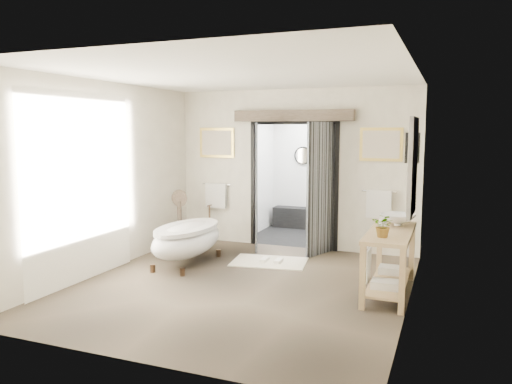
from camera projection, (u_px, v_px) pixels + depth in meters
ground_plane at (240, 285)px, 6.99m from camera, size 5.00×5.00×0.00m
room_shell at (234, 153)px, 6.66m from camera, size 4.52×5.02×2.91m
shower_room at (314, 190)px, 10.56m from camera, size 2.22×2.01×2.51m
back_wall_dressing at (291, 164)px, 8.93m from camera, size 3.82×0.78×2.52m
clawfoot_tub at (187, 239)px, 8.05m from camera, size 0.78×1.75×0.86m
vanity at (388, 256)px, 6.58m from camera, size 0.57×1.60×0.85m
pedestal_mirror at (180, 223)px, 9.19m from camera, size 0.32×0.21×1.08m
rug at (269, 262)px, 8.21m from camera, size 1.30×0.96×0.01m
slippers at (272, 260)px, 8.18m from camera, size 0.35×0.27×0.05m
basin at (398, 220)px, 6.89m from camera, size 0.58×0.58×0.16m
plant at (384, 226)px, 6.11m from camera, size 0.32×0.30×0.29m
soap_bottle_a at (383, 221)px, 6.69m from camera, size 0.11×0.12×0.20m
soap_bottle_b at (392, 217)px, 7.14m from camera, size 0.14×0.14×0.16m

